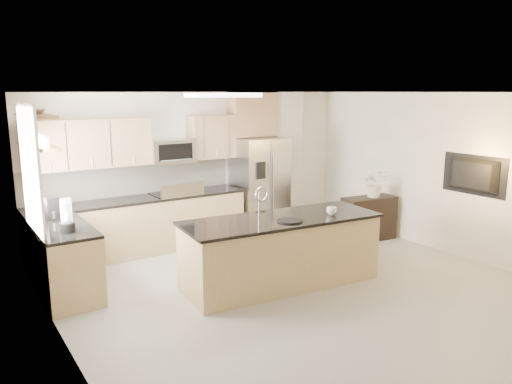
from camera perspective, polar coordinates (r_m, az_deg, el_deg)
floor at (r=6.68m, az=6.56°, el=-11.67°), size 6.50×6.50×0.00m
ceiling at (r=6.15m, az=7.12°, el=11.23°), size 6.00×6.50×0.02m
wall_back at (r=8.98m, az=-6.63°, el=2.95°), size 6.00×0.02×2.60m
wall_left at (r=4.97m, az=-20.83°, el=-4.66°), size 0.02×6.50×2.60m
wall_right at (r=8.51m, az=22.52°, el=1.68°), size 0.02×6.50×2.60m
back_counter at (r=8.38m, az=-13.01°, el=-3.66°), size 3.55×0.66×1.44m
left_counter at (r=7.01m, az=-21.11°, el=-7.25°), size 0.66×1.50×0.92m
range at (r=8.60m, az=-9.09°, el=-3.12°), size 0.76×0.64×1.14m
upper_cabinets at (r=8.26m, az=-14.32°, el=5.61°), size 3.50×0.33×0.75m
microwave at (r=8.50m, az=-9.68°, el=4.63°), size 0.76×0.40×0.40m
refrigerator at (r=9.25m, az=0.36°, el=0.70°), size 0.92×0.78×1.78m
partition_column at (r=9.80m, az=3.34°, el=3.72°), size 0.60×0.30×2.60m
window at (r=6.69m, az=-24.36°, el=2.13°), size 0.04×1.15×1.65m
shelf_lower at (r=6.77m, az=-23.64°, el=4.86°), size 0.30×1.20×0.04m
shelf_upper at (r=6.74m, az=-23.89°, el=7.98°), size 0.30×1.20×0.04m
ceiling_fixture at (r=7.24m, az=-3.75°, el=10.99°), size 1.00×0.50×0.06m
island at (r=6.87m, az=2.85°, el=-6.74°), size 2.80×1.23×1.36m
credenza at (r=9.14m, az=12.73°, el=-2.95°), size 1.01×0.53×0.77m
cup at (r=6.96m, az=8.64°, el=-2.13°), size 0.18×0.18×0.11m
platter at (r=6.56m, az=3.87°, el=-3.28°), size 0.45×0.45×0.02m
blender at (r=6.49m, az=-20.82°, el=-2.78°), size 0.18×0.18×0.42m
kettle at (r=6.71m, az=-20.73°, el=-2.92°), size 0.21×0.21×0.26m
coffee_maker at (r=7.23m, az=-22.29°, el=-1.78°), size 0.18×0.21×0.31m
bowl at (r=6.80m, az=-24.02°, el=8.48°), size 0.44×0.44×0.08m
flower_vase at (r=9.01m, az=13.46°, el=1.70°), size 0.79×0.73×0.73m
television at (r=8.31m, az=23.33°, el=1.76°), size 0.14×1.08×0.62m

